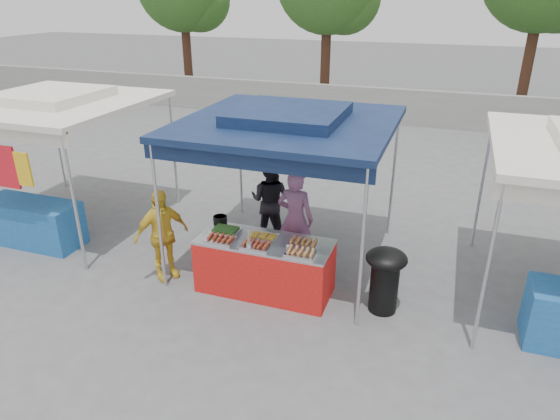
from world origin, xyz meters
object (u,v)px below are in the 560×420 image
(cooking_pot, at_px, (220,220))
(helper_man, at_px, (270,200))
(wok_burner, at_px, (385,275))
(customer_person, at_px, (162,235))
(vendor_woman, at_px, (295,219))
(vendor_table, at_px, (265,266))

(cooking_pot, relative_size, helper_man, 0.14)
(wok_burner, distance_m, customer_person, 3.43)
(cooking_pot, xyz_separation_m, customer_person, (-0.78, -0.47, -0.17))
(vendor_woman, relative_size, customer_person, 1.12)
(vendor_table, bearing_deg, wok_burner, 2.66)
(cooking_pot, distance_m, customer_person, 0.93)
(cooking_pot, distance_m, vendor_woman, 1.21)
(cooking_pot, xyz_separation_m, vendor_woman, (1.05, 0.59, -0.08))
(helper_man, relative_size, customer_person, 1.04)
(vendor_woman, xyz_separation_m, customer_person, (-1.83, -1.06, -0.09))
(cooking_pot, xyz_separation_m, helper_man, (0.35, 1.32, -0.14))
(vendor_woman, relative_size, helper_man, 1.07)
(helper_man, distance_m, customer_person, 2.12)
(vendor_table, height_order, wok_burner, wok_burner)
(vendor_table, xyz_separation_m, vendor_woman, (0.19, 0.91, 0.41))
(cooking_pot, distance_m, wok_burner, 2.67)
(wok_burner, xyz_separation_m, helper_man, (-2.29, 1.55, 0.20))
(vendor_woman, height_order, helper_man, vendor_woman)
(vendor_woman, xyz_separation_m, helper_man, (-0.70, 0.72, -0.06))
(helper_man, bearing_deg, wok_burner, 149.03)
(customer_person, bearing_deg, cooking_pot, -23.46)
(wok_burner, xyz_separation_m, vendor_woman, (-1.58, 0.83, 0.26))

